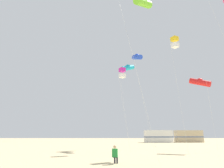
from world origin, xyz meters
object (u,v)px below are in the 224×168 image
(kite_flyer_standing, at_px, (116,154))
(kite_tube_blue, at_px, (138,57))
(kite_box_gold, at_px, (175,42))
(rv_van_white, at_px, (159,136))
(kite_tube_scarlet, at_px, (201,82))
(kite_tube_lime, at_px, (144,2))
(kite_box_magenta, at_px, (123,73))
(kite_tube_cyan, at_px, (128,68))
(rv_van_tan, at_px, (189,136))

(kite_flyer_standing, height_order, kite_tube_blue, kite_tube_blue)
(kite_box_gold, bearing_deg, rv_van_white, 81.57)
(kite_tube_scarlet, relative_size, kite_tube_lime, 0.62)
(kite_flyer_standing, bearing_deg, kite_tube_lime, -128.74)
(kite_box_gold, bearing_deg, kite_box_magenta, 148.41)
(kite_tube_scarlet, relative_size, rv_van_white, 1.33)
(kite_tube_cyan, bearing_deg, kite_box_magenta, -100.41)
(kite_flyer_standing, distance_m, kite_tube_lime, 13.17)
(kite_box_magenta, bearing_deg, rv_van_white, 70.12)
(kite_tube_lime, bearing_deg, kite_tube_scarlet, 44.84)
(kite_flyer_standing, relative_size, kite_tube_cyan, 0.09)
(kite_tube_cyan, bearing_deg, kite_tube_lime, -88.06)
(kite_tube_scarlet, relative_size, kite_tube_blue, 0.63)
(kite_box_magenta, distance_m, kite_tube_blue, 7.61)
(kite_tube_blue, xyz_separation_m, rv_van_white, (7.19, 21.10, -11.59))
(kite_flyer_standing, xyz_separation_m, kite_box_magenta, (0.98, 8.50, 8.09))
(kite_box_gold, relative_size, rv_van_tan, 1.78)
(kite_tube_scarlet, relative_size, kite_box_magenta, 0.93)
(kite_tube_lime, xyz_separation_m, rv_van_tan, (15.74, 34.66, -11.96))
(kite_box_magenta, relative_size, rv_van_tan, 1.43)
(kite_flyer_standing, bearing_deg, rv_van_white, -94.40)
(kite_tube_scarlet, distance_m, kite_tube_cyan, 10.31)
(kite_tube_scarlet, xyz_separation_m, kite_box_magenta, (-9.47, -1.40, 0.72))
(kite_tube_cyan, distance_m, kite_tube_lime, 12.97)
(kite_tube_cyan, distance_m, kite_tube_blue, 2.09)
(kite_tube_scarlet, distance_m, kite_tube_lime, 12.32)
(kite_tube_scarlet, height_order, kite_box_gold, kite_box_gold)
(kite_tube_scarlet, bearing_deg, kite_tube_cyan, 148.86)
(kite_tube_lime, height_order, rv_van_white, kite_tube_lime)
(kite_box_gold, relative_size, kite_tube_lime, 0.82)
(kite_box_magenta, height_order, kite_tube_cyan, kite_tube_cyan)
(kite_tube_cyan, height_order, rv_van_tan, kite_tube_cyan)
(rv_van_white, relative_size, rv_van_tan, 1.01)
(kite_flyer_standing, distance_m, kite_tube_blue, 19.20)
(kite_tube_scarlet, bearing_deg, kite_flyer_standing, -136.55)
(kite_tube_scarlet, xyz_separation_m, rv_van_white, (0.24, 25.46, -6.59))
(kite_tube_scarlet, distance_m, kite_box_gold, 6.94)
(kite_tube_cyan, relative_size, kite_box_gold, 1.06)
(kite_tube_blue, bearing_deg, kite_box_magenta, -113.70)
(rv_van_tan, bearing_deg, kite_tube_lime, -115.81)
(kite_flyer_standing, xyz_separation_m, kite_tube_lime, (2.59, 2.09, 12.74))
(kite_box_magenta, xyz_separation_m, kite_box_gold, (5.26, -3.23, 2.27))
(kite_flyer_standing, distance_m, kite_box_magenta, 11.78)
(kite_flyer_standing, relative_size, rv_van_white, 0.18)
(kite_box_magenta, bearing_deg, kite_tube_cyan, 79.59)
(kite_flyer_standing, distance_m, kite_tube_cyan, 18.60)
(kite_tube_cyan, bearing_deg, rv_van_white, 67.34)
(kite_box_magenta, distance_m, rv_van_tan, 33.95)
(kite_flyer_standing, xyz_separation_m, kite_tube_blue, (3.51, 14.27, 12.36))
(kite_box_magenta, xyz_separation_m, kite_tube_cyan, (1.18, 6.41, 2.81))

